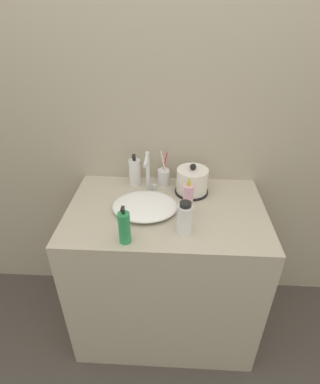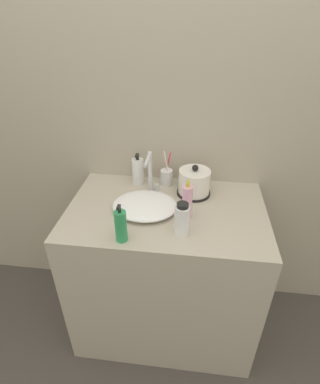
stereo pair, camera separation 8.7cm
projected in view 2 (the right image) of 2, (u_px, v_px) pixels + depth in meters
name	position (u px, v px, depth m)	size (l,w,h in m)	color
ground_plane	(159.00, 367.00, 1.73)	(12.00, 12.00, 0.00)	#47423D
wall_back	(174.00, 110.00, 1.59)	(6.00, 0.04, 2.60)	#ADA38E
vanity_counter	(165.00, 271.00, 1.76)	(1.01, 0.64, 0.89)	#B7AD99
sink_basin	(145.00, 205.00, 1.51)	(0.33, 0.28, 0.05)	white
faucet	(150.00, 171.00, 1.59)	(0.06, 0.16, 0.23)	silver
electric_kettle	(194.00, 183.00, 1.61)	(0.18, 0.18, 0.18)	black
toothbrush_cup	(166.00, 177.00, 1.71)	(0.07, 0.07, 0.22)	silver
lotion_bottle	(138.00, 171.00, 1.70)	(0.07, 0.07, 0.19)	white
shampoo_bottle	(121.00, 226.00, 1.28)	(0.05, 0.05, 0.19)	#2D9956
mouthwash_bottle	(187.00, 202.00, 1.42)	(0.05, 0.05, 0.22)	#EAA8C6
hand_cream_bottle	(182.00, 219.00, 1.33)	(0.07, 0.07, 0.16)	white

